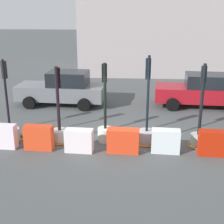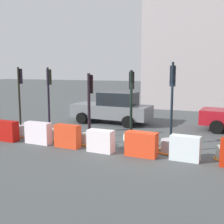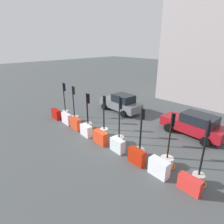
# 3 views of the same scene
# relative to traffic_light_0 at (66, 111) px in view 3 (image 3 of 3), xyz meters

# --- Properties ---
(ground_plane) EXTENTS (120.00, 120.00, 0.00)m
(ground_plane) POSITION_rel_traffic_light_0_xyz_m (5.98, 0.06, -0.48)
(ground_plane) COLOR #494E4F
(traffic_light_0) EXTENTS (0.87, 0.87, 3.12)m
(traffic_light_0) POSITION_rel_traffic_light_0_xyz_m (0.00, 0.00, 0.00)
(traffic_light_0) COLOR silver
(traffic_light_0) RESTS_ON ground_plane
(traffic_light_1) EXTENTS (0.99, 0.99, 3.10)m
(traffic_light_1) POSITION_rel_traffic_light_0_xyz_m (1.61, -0.09, -0.05)
(traffic_light_1) COLOR beige
(traffic_light_1) RESTS_ON ground_plane
(traffic_light_2) EXTENTS (0.84, 0.84, 2.87)m
(traffic_light_2) POSITION_rel_traffic_light_0_xyz_m (3.54, -0.12, 0.03)
(traffic_light_2) COLOR beige
(traffic_light_2) RESTS_ON ground_plane
(traffic_light_3) EXTENTS (0.59, 0.59, 2.99)m
(traffic_light_3) POSITION_rel_traffic_light_0_xyz_m (5.25, 0.03, 0.14)
(traffic_light_3) COLOR silver
(traffic_light_3) RESTS_ON ground_plane
(traffic_light_4) EXTENTS (0.98, 0.98, 3.28)m
(traffic_light_4) POSITION_rel_traffic_light_0_xyz_m (6.81, -0.03, 0.01)
(traffic_light_4) COLOR #AFA8AB
(traffic_light_4) RESTS_ON ground_plane
(traffic_light_5) EXTENTS (0.73, 0.73, 3.05)m
(traffic_light_5) POSITION_rel_traffic_light_0_xyz_m (8.69, -0.22, 0.13)
(traffic_light_5) COLOR #ACB4A2
(traffic_light_5) RESTS_ON ground_plane
(traffic_light_6) EXTENTS (0.96, 0.96, 3.12)m
(traffic_light_6) POSITION_rel_traffic_light_0_xyz_m (10.33, 0.07, -0.05)
(traffic_light_6) COLOR silver
(traffic_light_6) RESTS_ON ground_plane
(traffic_light_7) EXTENTS (0.81, 0.81, 3.31)m
(traffic_light_7) POSITION_rel_traffic_light_0_xyz_m (12.09, -0.10, 0.08)
(traffic_light_7) COLOR beige
(traffic_light_7) RESTS_ON ground_plane
(construction_barrier_0) EXTENTS (1.17, 0.47, 0.85)m
(construction_barrier_0) POSITION_rel_traffic_light_0_xyz_m (-0.05, -0.91, -0.05)
(construction_barrier_0) COLOR #AE100B
(construction_barrier_0) RESTS_ON ground_plane
(construction_barrier_1) EXTENTS (1.15, 0.43, 0.89)m
(construction_barrier_1) POSITION_rel_traffic_light_0_xyz_m (1.55, -0.82, -0.03)
(construction_barrier_1) COLOR white
(construction_barrier_1) RESTS_ON ground_plane
(construction_barrier_2) EXTENTS (1.04, 0.45, 0.89)m
(construction_barrier_2) POSITION_rel_traffic_light_0_xyz_m (2.95, -0.87, -0.03)
(construction_barrier_2) COLOR red
(construction_barrier_2) RESTS_ON ground_plane
(construction_barrier_3) EXTENTS (1.00, 0.49, 0.82)m
(construction_barrier_3) POSITION_rel_traffic_light_0_xyz_m (4.41, -0.96, -0.07)
(construction_barrier_3) COLOR white
(construction_barrier_3) RESTS_ON ground_plane
(construction_barrier_4) EXTENTS (1.13, 0.51, 0.86)m
(construction_barrier_4) POSITION_rel_traffic_light_0_xyz_m (5.96, -0.93, -0.05)
(construction_barrier_4) COLOR red
(construction_barrier_4) RESTS_ON ground_plane
(construction_barrier_5) EXTENTS (1.00, 0.48, 0.84)m
(construction_barrier_5) POSITION_rel_traffic_light_0_xyz_m (7.44, -0.83, -0.06)
(construction_barrier_5) COLOR silver
(construction_barrier_5) RESTS_ON ground_plane
(construction_barrier_6) EXTENTS (1.04, 0.44, 0.89)m
(construction_barrier_6) POSITION_rel_traffic_light_0_xyz_m (9.05, -0.96, -0.03)
(construction_barrier_6) COLOR red
(construction_barrier_6) RESTS_ON ground_plane
(construction_barrier_7) EXTENTS (1.07, 0.54, 0.90)m
(construction_barrier_7) POSITION_rel_traffic_light_0_xyz_m (10.45, -0.93, -0.02)
(construction_barrier_7) COLOR white
(construction_barrier_7) RESTS_ON ground_plane
(construction_barrier_8) EXTENTS (1.06, 0.42, 0.77)m
(construction_barrier_8) POSITION_rel_traffic_light_0_xyz_m (12.02, -0.87, -0.09)
(construction_barrier_8) COLOR red
(construction_barrier_8) RESTS_ON ground_plane
(car_grey_saloon) EXTENTS (4.56, 2.23, 1.76)m
(car_grey_saloon) POSITION_rel_traffic_light_0_xyz_m (2.68, 4.56, 0.37)
(car_grey_saloon) COLOR slate
(car_grey_saloon) RESTS_ON ground_plane
(car_red_compact) EXTENTS (4.58, 2.26, 1.69)m
(car_red_compact) POSITION_rel_traffic_light_0_xyz_m (9.78, 4.68, 0.37)
(car_red_compact) COLOR maroon
(car_red_compact) RESTS_ON ground_plane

